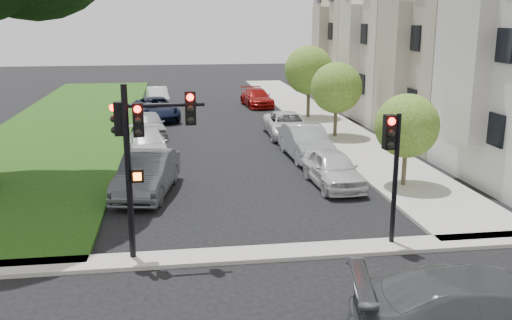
{
  "coord_description": "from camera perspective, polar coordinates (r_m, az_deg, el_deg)",
  "views": [
    {
      "loc": [
        -2.58,
        -12.56,
        6.43
      ],
      "look_at": [
        0.0,
        5.0,
        2.0
      ],
      "focal_mm": 40.0,
      "sensor_mm": 36.0,
      "label": 1
    }
  ],
  "objects": [
    {
      "name": "small_tree_b",
      "position": [
        31.31,
        8.05,
        7.16
      ],
      "size": [
        2.77,
        2.77,
        4.16
      ],
      "color": "#2F291B",
      "rests_on": "ground"
    },
    {
      "name": "small_tree_a",
      "position": [
        22.43,
        14.85,
        3.32
      ],
      "size": [
        2.45,
        2.45,
        3.68
      ],
      "color": "#2F291B",
      "rests_on": "ground"
    },
    {
      "name": "sidewalk_cross",
      "position": [
        16.1,
        1.57,
        -9.3
      ],
      "size": [
        60.0,
        1.0,
        0.12
      ],
      "primitive_type": "cube",
      "color": "#9D9685",
      "rests_on": "ground"
    },
    {
      "name": "car_parked_5",
      "position": [
        21.56,
        -10.86,
        -1.41
      ],
      "size": [
        2.53,
        5.01,
        1.58
      ],
      "primitive_type": "imported",
      "rotation": [
        0.0,
        0.0,
        -0.19
      ],
      "color": "#3F4247",
      "rests_on": "ground"
    },
    {
      "name": "car_parked_6",
      "position": [
        27.33,
        -10.78,
        1.54
      ],
      "size": [
        2.24,
        4.6,
        1.29
      ],
      "primitive_type": "imported",
      "rotation": [
        0.0,
        0.0,
        0.1
      ],
      "color": "silver",
      "rests_on": "ground"
    },
    {
      "name": "car_parked_0",
      "position": [
        22.48,
        7.72,
        -0.87
      ],
      "size": [
        1.83,
        4.2,
        1.41
      ],
      "primitive_type": "imported",
      "rotation": [
        0.0,
        0.0,
        0.04
      ],
      "color": "silver",
      "rests_on": "ground"
    },
    {
      "name": "car_cross_far",
      "position": [
        12.33,
        23.13,
        -14.2
      ],
      "size": [
        6.08,
        3.4,
        1.67
      ],
      "primitive_type": "imported",
      "rotation": [
        0.0,
        0.0,
        1.38
      ],
      "color": "#3F4247",
      "rests_on": "ground"
    },
    {
      "name": "car_parked_7",
      "position": [
        32.43,
        -10.62,
        3.55
      ],
      "size": [
        2.19,
        4.15,
        1.35
      ],
      "primitive_type": "imported",
      "rotation": [
        0.0,
        0.0,
        0.16
      ],
      "color": "#999BA0",
      "rests_on": "ground"
    },
    {
      "name": "car_parked_4",
      "position": [
        42.73,
        0.08,
        6.25
      ],
      "size": [
        2.23,
        4.68,
        1.32
      ],
      "primitive_type": "imported",
      "rotation": [
        0.0,
        0.0,
        0.09
      ],
      "color": "maroon",
      "rests_on": "ground"
    },
    {
      "name": "house_d",
      "position": [
        45.61,
        11.23,
        14.39
      ],
      "size": [
        7.7,
        7.55,
        15.97
      ],
      "color": "gray",
      "rests_on": "ground"
    },
    {
      "name": "ground",
      "position": [
        14.34,
        2.98,
        -12.64
      ],
      "size": [
        140.0,
        140.0,
        0.0
      ],
      "primitive_type": "plane",
      "color": "black",
      "rests_on": "ground"
    },
    {
      "name": "traffic_signal_main",
      "position": [
        15.14,
        -11.37,
        1.87
      ],
      "size": [
        2.34,
        0.6,
        4.81
      ],
      "color": "black",
      "rests_on": "ground"
    },
    {
      "name": "car_parked_8",
      "position": [
        37.61,
        -9.93,
        5.07
      ],
      "size": [
        3.4,
        5.55,
        1.44
      ],
      "primitive_type": "imported",
      "rotation": [
        0.0,
        0.0,
        0.21
      ],
      "color": "black",
      "rests_on": "ground"
    },
    {
      "name": "house_c",
      "position": [
        38.61,
        15.02,
        14.3
      ],
      "size": [
        7.7,
        7.55,
        15.97
      ],
      "color": "#B8B3B0",
      "rests_on": "ground"
    },
    {
      "name": "car_parked_2",
      "position": [
        31.7,
        3.18,
        3.53
      ],
      "size": [
        2.32,
        4.9,
        1.35
      ],
      "primitive_type": "imported",
      "rotation": [
        0.0,
        0.0,
        -0.02
      ],
      "color": "silver",
      "rests_on": "ground"
    },
    {
      "name": "grass_strip",
      "position": [
        37.66,
        -18.09,
        3.58
      ],
      "size": [
        8.0,
        44.0,
        0.12
      ],
      "primitive_type": "cube",
      "color": "#173810",
      "rests_on": "ground"
    },
    {
      "name": "small_tree_c",
      "position": [
        37.38,
        5.32,
        8.92
      ],
      "size": [
        3.16,
        3.16,
        4.74
      ],
      "color": "#2F291B",
      "rests_on": "ground"
    },
    {
      "name": "car_parked_1",
      "position": [
        26.82,
        5.01,
        1.79
      ],
      "size": [
        1.85,
        4.78,
        1.55
      ],
      "primitive_type": "imported",
      "rotation": [
        0.0,
        0.0,
        0.04
      ],
      "color": "#999BA0",
      "rests_on": "ground"
    },
    {
      "name": "traffic_signal_secondary",
      "position": [
        16.36,
        13.47,
        0.46
      ],
      "size": [
        0.49,
        0.39,
        3.88
      ],
      "color": "black",
      "rests_on": "ground"
    },
    {
      "name": "house_b",
      "position": [
        31.83,
        20.44,
        14.07
      ],
      "size": [
        7.7,
        7.55,
        15.97
      ],
      "color": "#B1A99A",
      "rests_on": "ground"
    },
    {
      "name": "car_parked_9",
      "position": [
        43.91,
        -9.82,
        6.29
      ],
      "size": [
        1.89,
        4.3,
        1.37
      ],
      "primitive_type": "imported",
      "rotation": [
        0.0,
        0.0,
        0.11
      ],
      "color": "silver",
      "rests_on": "ground"
    },
    {
      "name": "sidewalk_right",
      "position": [
        38.26,
        5.89,
        4.36
      ],
      "size": [
        3.5,
        44.0,
        0.12
      ],
      "primitive_type": "cube",
      "color": "#9D9685",
      "rests_on": "ground"
    }
  ]
}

